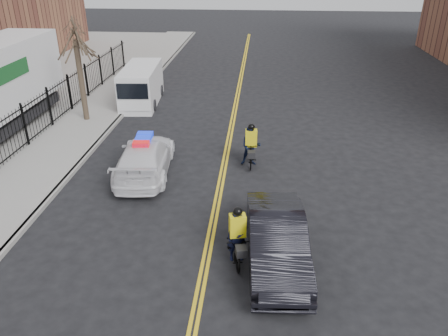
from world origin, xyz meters
The scene contains 12 objects.
ground centered at (0.00, 0.00, 0.00)m, with size 120.00×120.00×0.00m, color black.
center_line_left centered at (-0.08, 8.00, 0.01)m, with size 0.10×60.00×0.01m, color yellow.
center_line_right centered at (0.08, 8.00, 0.01)m, with size 0.10×60.00×0.01m, color yellow.
sidewalk centered at (-7.50, 8.00, 0.07)m, with size 3.00×60.00×0.15m, color gray.
curb centered at (-6.00, 8.00, 0.07)m, with size 0.20×60.00×0.15m, color gray.
iron_fence centered at (-9.00, 8.00, 1.00)m, with size 0.12×28.00×2.00m, color black, non-canonical shape.
street_tree centered at (-7.60, 10.00, 3.53)m, with size 3.20×3.20×4.80m.
police_cruiser centered at (-3.07, 4.39, 0.71)m, with size 2.37×4.99×1.57m.
dark_sedan centered at (2.00, -0.80, 0.74)m, with size 1.57×4.51×1.49m, color black.
cargo_van centered at (-5.49, 13.27, 1.03)m, with size 2.23×5.15×2.10m.
cyclist_near centered at (0.89, -0.74, 0.60)m, with size 0.99×1.86×1.73m.
cyclist_far centered at (1.09, 5.57, 0.71)m, with size 0.84×1.81×1.81m.
Camera 1 is at (1.37, -10.90, 7.98)m, focal length 35.00 mm.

